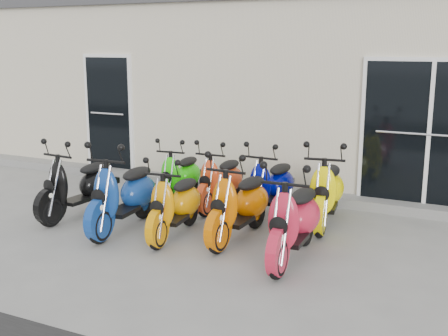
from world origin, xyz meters
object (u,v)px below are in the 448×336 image
(scooter_front_red, at_px, (294,209))
(scooter_back_red, at_px, (220,173))
(scooter_front_black, at_px, (79,177))
(scooter_front_orange_a, at_px, (175,195))
(scooter_back_yellow, at_px, (327,181))
(scooter_back_blue, at_px, (271,177))
(scooter_front_blue, at_px, (123,184))
(scooter_back_green, at_px, (180,169))
(scooter_front_orange_b, at_px, (239,194))

(scooter_front_red, distance_m, scooter_back_red, 2.34)
(scooter_front_black, xyz_separation_m, scooter_front_red, (3.40, -0.27, 0.02))
(scooter_front_orange_a, distance_m, scooter_back_yellow, 2.14)
(scooter_front_black, height_order, scooter_back_red, scooter_front_black)
(scooter_back_blue, bearing_deg, scooter_front_orange_a, -116.09)
(scooter_front_blue, xyz_separation_m, scooter_front_red, (2.45, -0.06, -0.01))
(scooter_front_orange_a, distance_m, scooter_back_green, 1.66)
(scooter_back_green, relative_size, scooter_back_yellow, 0.87)
(scooter_front_red, relative_size, scooter_back_yellow, 1.00)
(scooter_front_red, bearing_deg, scooter_back_blue, 117.51)
(scooter_back_yellow, bearing_deg, scooter_back_blue, 167.42)
(scooter_front_orange_b, bearing_deg, scooter_back_blue, 93.09)
(scooter_front_black, relative_size, scooter_back_blue, 1.04)
(scooter_front_orange_b, bearing_deg, scooter_back_green, 144.95)
(scooter_front_orange_b, xyz_separation_m, scooter_back_yellow, (0.84, 1.10, 0.01))
(scooter_front_orange_a, bearing_deg, scooter_back_yellow, 33.58)
(scooter_back_green, bearing_deg, scooter_front_orange_b, -43.02)
(scooter_back_blue, xyz_separation_m, scooter_back_yellow, (0.86, -0.06, 0.05))
(scooter_back_red, height_order, scooter_back_blue, scooter_back_blue)
(scooter_front_black, distance_m, scooter_back_green, 1.62)
(scooter_front_orange_a, height_order, scooter_back_green, scooter_front_orange_a)
(scooter_back_blue, bearing_deg, scooter_back_green, -178.60)
(scooter_front_orange_a, xyz_separation_m, scooter_front_orange_b, (0.81, 0.25, 0.05))
(scooter_front_red, distance_m, scooter_back_blue, 1.78)
(scooter_front_blue, bearing_deg, scooter_front_orange_a, 0.32)
(scooter_back_green, bearing_deg, scooter_front_black, -130.96)
(scooter_back_red, bearing_deg, scooter_front_orange_b, -54.91)
(scooter_front_blue, relative_size, scooter_back_red, 1.15)
(scooter_back_yellow, bearing_deg, scooter_front_red, -97.36)
(scooter_front_red, relative_size, scooter_back_blue, 1.09)
(scooter_back_green, height_order, scooter_back_yellow, scooter_back_yellow)
(scooter_back_red, bearing_deg, scooter_back_blue, -2.59)
(scooter_back_red, distance_m, scooter_back_yellow, 1.71)
(scooter_front_blue, bearing_deg, scooter_front_red, -5.95)
(scooter_front_black, relative_size, scooter_back_green, 1.11)
(scooter_front_blue, distance_m, scooter_back_blue, 2.16)
(scooter_front_black, xyz_separation_m, scooter_back_green, (0.94, 1.32, -0.06))
(scooter_front_blue, height_order, scooter_back_green, scooter_front_blue)
(scooter_front_black, height_order, scooter_back_blue, scooter_front_black)
(scooter_front_orange_b, bearing_deg, scooter_front_black, -175.22)
(scooter_front_blue, bearing_deg, scooter_back_yellow, 25.83)
(scooter_front_black, bearing_deg, scooter_back_blue, 32.12)
(scooter_front_blue, xyz_separation_m, scooter_front_orange_a, (0.77, 0.07, -0.08))
(scooter_front_blue, bearing_deg, scooter_front_orange_b, 6.81)
(scooter_front_orange_a, bearing_deg, scooter_front_blue, 179.10)
(scooter_front_orange_b, bearing_deg, scooter_front_red, -21.11)
(scooter_back_blue, bearing_deg, scooter_front_black, -149.96)
(scooter_front_orange_a, xyz_separation_m, scooter_back_yellow, (1.65, 1.36, 0.06))
(scooter_front_orange_b, height_order, scooter_front_red, scooter_front_red)
(scooter_back_red, bearing_deg, scooter_front_blue, -116.08)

